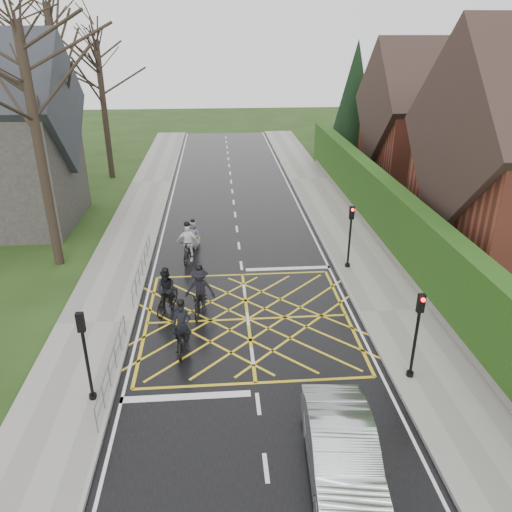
{
  "coord_description": "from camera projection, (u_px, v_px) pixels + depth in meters",
  "views": [
    {
      "loc": [
        -1.03,
        -17.14,
        10.55
      ],
      "look_at": [
        0.59,
        3.24,
        1.3
      ],
      "focal_mm": 35.0,
      "sensor_mm": 36.0,
      "label": 1
    }
  ],
  "objects": [
    {
      "name": "hedge",
      "position": [
        393.0,
        214.0,
        25.13
      ],
      "size": [
        0.9,
        38.0,
        2.8
      ],
      "primitive_type": "cube",
      "color": "#15390F",
      "rests_on": "stone_wall"
    },
    {
      "name": "tree_near",
      "position": [
        30.0,
        98.0,
        21.53
      ],
      "size": [
        9.24,
        9.24,
        11.44
      ],
      "color": "black",
      "rests_on": "ground"
    },
    {
      "name": "stone_wall",
      "position": [
        389.0,
        246.0,
        25.85
      ],
      "size": [
        0.5,
        38.0,
        0.7
      ],
      "primitive_type": "cube",
      "color": "slate",
      "rests_on": "ground"
    },
    {
      "name": "cyclist_back",
      "position": [
        167.0,
        295.0,
        20.33
      ],
      "size": [
        1.2,
        2.02,
        1.95
      ],
      "rotation": [
        0.0,
        0.0,
        -0.36
      ],
      "color": "black",
      "rests_on": "ground"
    },
    {
      "name": "traffic_light_ne",
      "position": [
        350.0,
        238.0,
        23.49
      ],
      "size": [
        0.24,
        0.31,
        3.21
      ],
      "rotation": [
        0.0,
        0.0,
        3.14
      ],
      "color": "black",
      "rests_on": "ground"
    },
    {
      "name": "railing_north",
      "position": [
        142.0,
        263.0,
        22.97
      ],
      "size": [
        0.05,
        6.04,
        1.03
      ],
      "color": "slate",
      "rests_on": "ground"
    },
    {
      "name": "sidewalk_right",
      "position": [
        394.0,
        311.0,
        20.39
      ],
      "size": [
        3.0,
        80.0,
        0.15
      ],
      "primitive_type": "cube",
      "color": "gray",
      "rests_on": "ground"
    },
    {
      "name": "house_far",
      "position": [
        437.0,
        126.0,
        35.6
      ],
      "size": [
        9.8,
        8.8,
        10.3
      ],
      "color": "brown",
      "rests_on": "ground"
    },
    {
      "name": "tree_far",
      "position": [
        101.0,
        81.0,
        36.34
      ],
      "size": [
        8.4,
        8.4,
        10.4
      ],
      "color": "black",
      "rests_on": "ground"
    },
    {
      "name": "ground",
      "position": [
        248.0,
        319.0,
        19.99
      ],
      "size": [
        120.0,
        120.0,
        0.0
      ],
      "primitive_type": "plane",
      "color": "#1E3110",
      "rests_on": "ground"
    },
    {
      "name": "car",
      "position": [
        342.0,
        454.0,
        12.61
      ],
      "size": [
        1.98,
        4.86,
        1.57
      ],
      "primitive_type": "imported",
      "rotation": [
        0.0,
        0.0,
        -0.07
      ],
      "color": "#ACAFB3",
      "rests_on": "ground"
    },
    {
      "name": "tree_mid",
      "position": [
        56.0,
        68.0,
        28.43
      ],
      "size": [
        10.08,
        10.08,
        12.48
      ],
      "color": "black",
      "rests_on": "ground"
    },
    {
      "name": "sidewalk_left",
      "position": [
        95.0,
        324.0,
        19.53
      ],
      "size": [
        3.0,
        80.0,
        0.15
      ],
      "primitive_type": "cube",
      "color": "gray",
      "rests_on": "ground"
    },
    {
      "name": "cyclist_rear",
      "position": [
        182.0,
        333.0,
        17.87
      ],
      "size": [
        0.81,
        2.11,
        2.02
      ],
      "rotation": [
        0.0,
        0.0,
        -0.04
      ],
      "color": "black",
      "rests_on": "ground"
    },
    {
      "name": "traffic_light_sw",
      "position": [
        87.0,
        358.0,
        14.86
      ],
      "size": [
        0.24,
        0.31,
        3.21
      ],
      "color": "black",
      "rests_on": "ground"
    },
    {
      "name": "railing_south",
      "position": [
        112.0,
        361.0,
        16.16
      ],
      "size": [
        0.05,
        5.04,
        1.03
      ],
      "color": "slate",
      "rests_on": "ground"
    },
    {
      "name": "cyclist_front",
      "position": [
        188.0,
        246.0,
        24.79
      ],
      "size": [
        1.18,
        2.14,
        2.08
      ],
      "rotation": [
        0.0,
        0.0,
        -0.16
      ],
      "color": "black",
      "rests_on": "ground"
    },
    {
      "name": "cyclist_mid",
      "position": [
        200.0,
        294.0,
        20.27
      ],
      "size": [
        1.34,
        2.25,
        2.1
      ],
      "rotation": [
        0.0,
        0.0,
        -0.15
      ],
      "color": "black",
      "rests_on": "ground"
    },
    {
      "name": "traffic_light_se",
      "position": [
        416.0,
        337.0,
        15.86
      ],
      "size": [
        0.24,
        0.31,
        3.21
      ],
      "rotation": [
        0.0,
        0.0,
        3.14
      ],
      "color": "black",
      "rests_on": "ground"
    },
    {
      "name": "cyclist_lead",
      "position": [
        193.0,
        238.0,
        26.28
      ],
      "size": [
        1.17,
        1.78,
        1.64
      ],
      "rotation": [
        0.0,
        0.0,
        -0.38
      ],
      "color": "yellow",
      "rests_on": "ground"
    },
    {
      "name": "conifer",
      "position": [
        354.0,
        103.0,
        42.32
      ],
      "size": [
        4.6,
        4.6,
        10.0
      ],
      "color": "black",
      "rests_on": "ground"
    },
    {
      "name": "road",
      "position": [
        248.0,
        319.0,
        19.99
      ],
      "size": [
        9.0,
        80.0,
        0.01
      ],
      "primitive_type": "cube",
      "color": "black",
      "rests_on": "ground"
    }
  ]
}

